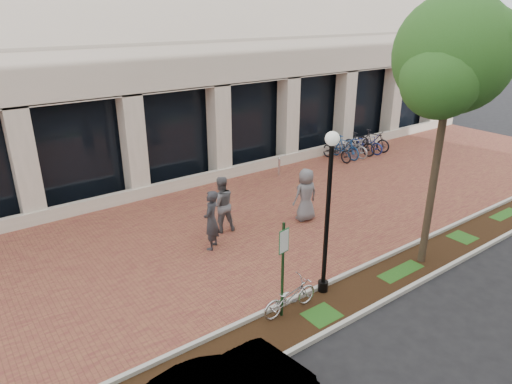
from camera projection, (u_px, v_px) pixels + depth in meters
ground at (246, 225)px, 16.36m from camera, size 120.00×120.00×0.00m
brick_plaza at (246, 225)px, 16.36m from camera, size 40.00×9.00×0.01m
planting_strip at (357, 293)px, 12.43m from camera, size 40.00×1.50×0.01m
curb_plaza_side at (337, 279)px, 12.97m from camera, size 40.00×0.12×0.12m
curb_street_side at (379, 305)px, 11.85m from camera, size 40.00×0.12×0.12m
parking_sign at (283, 259)px, 10.89m from camera, size 0.34×0.07×2.61m
lamppost at (328, 206)px, 11.59m from camera, size 0.36×0.36×4.49m
street_tree at (452, 62)px, 11.88m from camera, size 3.71×3.09×7.66m
locked_bicycle at (290, 297)px, 11.53m from camera, size 1.67×0.60×0.88m
pedestrian_left at (211, 220)px, 14.42m from camera, size 0.86×0.83×1.98m
pedestrian_mid at (221, 204)px, 15.57m from camera, size 1.11×0.95×2.00m
pedestrian_right at (306, 195)px, 16.42m from camera, size 1.01×0.71×1.96m
bollard at (279, 166)px, 21.07m from camera, size 0.12×0.12×0.88m
bike_rack_cluster at (355, 145)px, 23.94m from camera, size 3.61×2.08×1.16m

